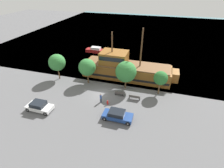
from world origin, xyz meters
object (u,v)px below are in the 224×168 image
object	(u,v)px
parked_car_curb_front	(117,115)
moored_boat_dockside	(97,50)
fire_hydrant	(108,102)
bench_promenade_east	(120,93)
pedestrian_walking_near	(101,98)
pirate_ship	(125,68)
bench_promenade_west	(135,97)
parked_car_curb_mid	(39,106)

from	to	relation	value
parked_car_curb_front	moored_boat_dockside	bearing A→B (deg)	116.90
fire_hydrant	bench_promenade_east	world-z (taller)	bench_promenade_east
moored_boat_dockside	parked_car_curb_front	size ratio (longest dim) A/B	1.49
moored_boat_dockside	pedestrian_walking_near	size ratio (longest dim) A/B	4.05
pirate_ship	fire_hydrant	bearing A→B (deg)	-93.18
parked_car_curb_front	bench_promenade_west	bearing A→B (deg)	74.52
pirate_ship	bench_promenade_west	size ratio (longest dim) A/B	10.06
parked_car_curb_front	parked_car_curb_mid	size ratio (longest dim) A/B	1.07
pedestrian_walking_near	pirate_ship	bearing A→B (deg)	79.61
pirate_ship	parked_car_curb_front	world-z (taller)	pirate_ship
fire_hydrant	bench_promenade_west	world-z (taller)	bench_promenade_west
parked_car_curb_mid	parked_car_curb_front	bearing A→B (deg)	6.98
moored_boat_dockside	bench_promenade_west	xyz separation A→B (m)	(13.86, -18.81, -0.14)
pirate_ship	pedestrian_walking_near	xyz separation A→B (m)	(-1.80, -9.79, -1.07)
pedestrian_walking_near	moored_boat_dockside	bearing A→B (deg)	112.25
parked_car_curb_mid	bench_promenade_east	size ratio (longest dim) A/B	2.47
bench_promenade_west	bench_promenade_east	bearing A→B (deg)	171.53
parked_car_curb_mid	pedestrian_walking_near	size ratio (longest dim) A/B	2.55
pirate_ship	pedestrian_walking_near	size ratio (longest dim) A/B	11.85
parked_car_curb_mid	bench_promenade_west	xyz separation A→B (m)	(13.64, 6.99, -0.27)
bench_promenade_east	pirate_ship	bearing A→B (deg)	95.82
moored_boat_dockside	parked_car_curb_mid	xyz separation A→B (m)	(0.22, -25.80, 0.13)
pirate_ship	bench_promenade_east	world-z (taller)	pirate_ship
pirate_ship	pedestrian_walking_near	world-z (taller)	pirate_ship
bench_promenade_east	parked_car_curb_front	bearing A→B (deg)	-78.92
fire_hydrant	pedestrian_walking_near	distance (m)	1.32
parked_car_curb_front	bench_promenade_east	xyz separation A→B (m)	(-1.16, 5.91, -0.27)
parked_car_curb_front	pedestrian_walking_near	xyz separation A→B (m)	(-3.67, 3.13, 0.10)
parked_car_curb_front	fire_hydrant	xyz separation A→B (m)	(-2.43, 2.89, -0.29)
bench_promenade_west	moored_boat_dockside	bearing A→B (deg)	126.39
parked_car_curb_front	pedestrian_walking_near	distance (m)	4.82
pirate_ship	parked_car_curb_mid	world-z (taller)	pirate_ship
parked_car_curb_mid	bench_promenade_east	xyz separation A→B (m)	(10.96, 7.39, -0.28)
moored_boat_dockside	bench_promenade_east	world-z (taller)	moored_boat_dockside
parked_car_curb_front	pirate_ship	bearing A→B (deg)	98.24
bench_promenade_west	pedestrian_walking_near	size ratio (longest dim) A/B	1.18
parked_car_curb_mid	bench_promenade_east	distance (m)	13.22
moored_boat_dockside	fire_hydrant	xyz separation A→B (m)	(9.91, -21.43, -0.17)
parked_car_curb_mid	fire_hydrant	xyz separation A→B (m)	(9.69, 4.37, -0.30)
moored_boat_dockside	parked_car_curb_mid	size ratio (longest dim) A/B	1.59
parked_car_curb_front	fire_hydrant	bearing A→B (deg)	130.08
bench_promenade_east	parked_car_curb_mid	bearing A→B (deg)	-146.02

